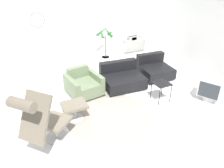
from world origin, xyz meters
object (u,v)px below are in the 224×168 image
at_px(armchair_red, 83,85).
at_px(potted_plant, 106,49).
at_px(couch_second, 154,69).
at_px(side_table, 162,85).
at_px(ottoman, 74,107).
at_px(lounge_chair, 40,117).
at_px(couch_low, 122,78).
at_px(shelf_unit, 136,35).
at_px(crt_television, 211,89).

xyz_separation_m(armchair_red, potted_plant, (1.37, 1.59, 0.29)).
relative_size(couch_second, side_table, 1.99).
bearing_deg(ottoman, lounge_chair, -139.27).
distance_m(lounge_chair, couch_low, 2.96).
bearing_deg(couch_low, couch_second, -169.87).
bearing_deg(couch_low, side_table, 119.73).
relative_size(armchair_red, potted_plant, 0.67).
bearing_deg(ottoman, couch_second, 19.46).
bearing_deg(couch_second, armchair_red, 6.36).
bearing_deg(couch_second, potted_plant, -52.90).
relative_size(lounge_chair, couch_second, 1.29).
bearing_deg(ottoman, couch_low, 28.33).
height_order(lounge_chair, side_table, lounge_chair).
relative_size(ottoman, couch_low, 0.45).
height_order(couch_second, potted_plant, potted_plant).
bearing_deg(couch_low, shelf_unit, -125.17).
height_order(armchair_red, crt_television, armchair_red).
height_order(couch_low, couch_second, same).
height_order(ottoman, side_table, side_table).
height_order(couch_low, crt_television, couch_low).
bearing_deg(side_table, lounge_chair, -171.19).
relative_size(couch_second, potted_plant, 0.71).
bearing_deg(crt_television, shelf_unit, -27.84).
bearing_deg(side_table, armchair_red, 144.91).
bearing_deg(crt_television, couch_low, 16.79).
bearing_deg(lounge_chair, side_table, 58.08).
bearing_deg(potted_plant, ottoman, -126.93).
xyz_separation_m(couch_low, potted_plant, (0.23, 1.64, 0.32)).
height_order(ottoman, armchair_red, armchair_red).
bearing_deg(lounge_chair, couch_second, 74.04).
height_order(ottoman, shelf_unit, shelf_unit).
relative_size(couch_second, crt_television, 1.49).
height_order(armchair_red, side_table, armchair_red).
height_order(couch_second, shelf_unit, shelf_unit).
bearing_deg(side_table, crt_television, -25.34).
xyz_separation_m(lounge_chair, armchair_red, (1.32, 1.62, -0.48)).
bearing_deg(shelf_unit, ottoman, -139.30).
xyz_separation_m(lounge_chair, couch_second, (3.65, 1.69, -0.51)).
relative_size(crt_television, potted_plant, 0.48).
distance_m(couch_low, shelf_unit, 2.59).
relative_size(side_table, crt_television, 0.74).
xyz_separation_m(couch_low, shelf_unit, (1.63, 1.94, 0.58)).
bearing_deg(lounge_chair, potted_plant, 99.34).
bearing_deg(crt_television, potted_plant, -4.88).
relative_size(ottoman, potted_plant, 0.38).
relative_size(lounge_chair, armchair_red, 1.37).
bearing_deg(side_table, potted_plant, 95.92).
distance_m(lounge_chair, side_table, 3.03).
height_order(lounge_chair, shelf_unit, shelf_unit).
xyz_separation_m(ottoman, couch_second, (2.88, 1.02, -0.07)).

